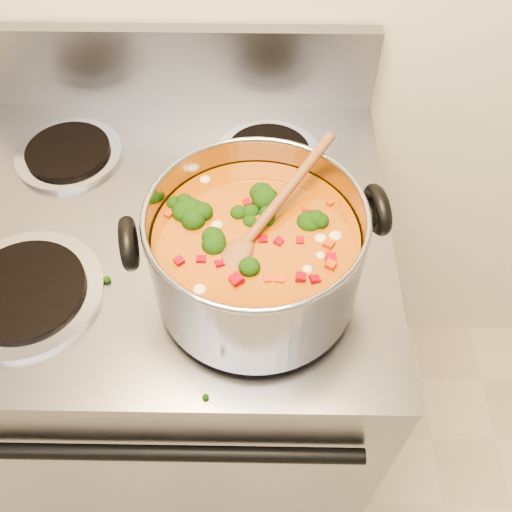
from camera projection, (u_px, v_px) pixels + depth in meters
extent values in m
cube|color=gray|center=(186.00, 349.00, 1.32)|extent=(0.78, 0.67, 0.92)
cube|color=gray|center=(173.00, 66.00, 1.09)|extent=(0.78, 0.03, 0.16)
cylinder|color=black|center=(142.00, 453.00, 0.84)|extent=(0.66, 0.02, 0.02)
cylinder|color=#A5A5AD|center=(26.00, 293.00, 0.86)|extent=(0.23, 0.23, 0.01)
cylinder|color=black|center=(24.00, 290.00, 0.86)|extent=(0.18, 0.18, 0.01)
cylinder|color=#A5A5AD|center=(268.00, 296.00, 0.86)|extent=(0.23, 0.23, 0.01)
cylinder|color=black|center=(268.00, 293.00, 0.85)|extent=(0.18, 0.18, 0.01)
cylinder|color=#A5A5AD|center=(69.00, 154.00, 1.05)|extent=(0.19, 0.19, 0.01)
cylinder|color=black|center=(68.00, 151.00, 1.04)|extent=(0.15, 0.15, 0.01)
cylinder|color=#A5A5AD|center=(268.00, 156.00, 1.05)|extent=(0.19, 0.19, 0.01)
cylinder|color=black|center=(268.00, 153.00, 1.04)|extent=(0.15, 0.15, 0.01)
cylinder|color=#95959C|center=(256.00, 253.00, 0.79)|extent=(0.29, 0.29, 0.16)
torus|color=#95959C|center=(256.00, 215.00, 0.73)|extent=(0.30, 0.30, 0.01)
cylinder|color=#8D560C|center=(256.00, 261.00, 0.81)|extent=(0.28, 0.28, 0.12)
torus|color=black|center=(129.00, 243.00, 0.73)|extent=(0.03, 0.08, 0.08)
torus|color=black|center=(377.00, 210.00, 0.76)|extent=(0.03, 0.08, 0.08)
ellipsoid|color=black|center=(215.00, 284.00, 0.71)|extent=(0.04, 0.04, 0.03)
ellipsoid|color=black|center=(236.00, 295.00, 0.70)|extent=(0.04, 0.04, 0.03)
ellipsoid|color=black|center=(238.00, 247.00, 0.75)|extent=(0.04, 0.04, 0.03)
ellipsoid|color=black|center=(244.00, 181.00, 0.82)|extent=(0.04, 0.04, 0.03)
ellipsoid|color=black|center=(219.00, 177.00, 0.82)|extent=(0.04, 0.04, 0.03)
ellipsoid|color=black|center=(282.00, 261.00, 0.73)|extent=(0.04, 0.04, 0.03)
ellipsoid|color=black|center=(309.00, 207.00, 0.79)|extent=(0.04, 0.04, 0.03)
ellipsoid|color=black|center=(262.00, 290.00, 0.71)|extent=(0.04, 0.04, 0.03)
ellipsoid|color=black|center=(280.00, 224.00, 0.77)|extent=(0.04, 0.04, 0.03)
ellipsoid|color=black|center=(325.00, 222.00, 0.77)|extent=(0.04, 0.04, 0.03)
ellipsoid|color=maroon|center=(295.00, 279.00, 0.72)|extent=(0.01, 0.01, 0.01)
ellipsoid|color=maroon|center=(238.00, 186.00, 0.81)|extent=(0.01, 0.01, 0.01)
ellipsoid|color=maroon|center=(291.00, 282.00, 0.71)|extent=(0.01, 0.01, 0.01)
ellipsoid|color=maroon|center=(268.00, 274.00, 0.72)|extent=(0.01, 0.01, 0.01)
ellipsoid|color=maroon|center=(200.00, 241.00, 0.75)|extent=(0.01, 0.01, 0.01)
ellipsoid|color=maroon|center=(267.00, 286.00, 0.71)|extent=(0.01, 0.01, 0.01)
ellipsoid|color=maroon|center=(295.00, 276.00, 0.72)|extent=(0.01, 0.01, 0.01)
ellipsoid|color=maroon|center=(286.00, 210.00, 0.79)|extent=(0.01, 0.01, 0.01)
ellipsoid|color=maroon|center=(232.00, 252.00, 0.74)|extent=(0.01, 0.01, 0.01)
ellipsoid|color=maroon|center=(246.00, 312.00, 0.69)|extent=(0.01, 0.01, 0.01)
ellipsoid|color=maroon|center=(182.00, 201.00, 0.80)|extent=(0.01, 0.01, 0.01)
ellipsoid|color=maroon|center=(264.00, 214.00, 0.78)|extent=(0.01, 0.01, 0.01)
ellipsoid|color=maroon|center=(297.00, 224.00, 0.77)|extent=(0.01, 0.01, 0.01)
ellipsoid|color=#BB340A|center=(281.00, 215.00, 0.78)|extent=(0.01, 0.01, 0.01)
ellipsoid|color=#BB340A|center=(237.00, 296.00, 0.70)|extent=(0.01, 0.01, 0.01)
ellipsoid|color=#BB340A|center=(206.00, 284.00, 0.71)|extent=(0.01, 0.01, 0.01)
ellipsoid|color=#BB340A|center=(289.00, 205.00, 0.79)|extent=(0.01, 0.01, 0.01)
ellipsoid|color=#BB340A|center=(207.00, 264.00, 0.73)|extent=(0.01, 0.01, 0.01)
ellipsoid|color=#BB340A|center=(308.00, 187.00, 0.81)|extent=(0.01, 0.01, 0.01)
ellipsoid|color=#BB340A|center=(187.00, 207.00, 0.79)|extent=(0.01, 0.01, 0.01)
ellipsoid|color=#BB340A|center=(180.00, 278.00, 0.72)|extent=(0.01, 0.01, 0.01)
ellipsoid|color=beige|center=(265.00, 281.00, 0.71)|extent=(0.02, 0.02, 0.01)
ellipsoid|color=beige|center=(179.00, 223.00, 0.77)|extent=(0.02, 0.02, 0.01)
ellipsoid|color=beige|center=(190.00, 208.00, 0.79)|extent=(0.02, 0.02, 0.01)
ellipsoid|color=beige|center=(270.00, 252.00, 0.74)|extent=(0.02, 0.02, 0.01)
ellipsoid|color=beige|center=(318.00, 260.00, 0.73)|extent=(0.02, 0.02, 0.01)
ellipsoid|color=beige|center=(228.00, 290.00, 0.71)|extent=(0.02, 0.02, 0.01)
ellipsoid|color=beige|center=(268.00, 229.00, 0.77)|extent=(0.02, 0.02, 0.01)
ellipsoid|color=beige|center=(268.00, 207.00, 0.79)|extent=(0.02, 0.02, 0.01)
ellipsoid|color=brown|center=(235.00, 256.00, 0.74)|extent=(0.07, 0.08, 0.03)
cylinder|color=brown|center=(285.00, 194.00, 0.77)|extent=(0.14, 0.19, 0.07)
ellipsoid|color=black|center=(310.00, 183.00, 1.00)|extent=(0.01, 0.01, 0.01)
ellipsoid|color=black|center=(194.00, 194.00, 0.99)|extent=(0.01, 0.01, 0.01)
ellipsoid|color=black|center=(253.00, 398.00, 0.76)|extent=(0.01, 0.01, 0.01)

